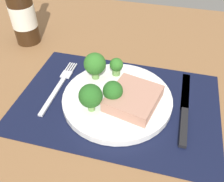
# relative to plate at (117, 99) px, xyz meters

# --- Properties ---
(ground_plane) EXTENTS (1.40, 1.10, 0.03)m
(ground_plane) POSITION_rel_plate_xyz_m (0.00, 0.00, -0.03)
(ground_plane) COLOR brown
(placemat) EXTENTS (0.44, 0.30, 0.00)m
(placemat) POSITION_rel_plate_xyz_m (0.00, 0.00, -0.01)
(placemat) COLOR black
(placemat) RESTS_ON ground_plane
(plate) EXTENTS (0.24, 0.24, 0.02)m
(plate) POSITION_rel_plate_xyz_m (0.00, 0.00, 0.00)
(plate) COLOR white
(plate) RESTS_ON placemat
(steak) EXTENTS (0.12, 0.13, 0.03)m
(steak) POSITION_rel_plate_xyz_m (0.04, -0.01, 0.02)
(steak) COLOR tan
(steak) RESTS_ON plate
(broccoli_back_left) EXTENTS (0.05, 0.05, 0.06)m
(broccoli_back_left) POSITION_rel_plate_xyz_m (-0.04, -0.05, 0.05)
(broccoli_back_left) COLOR #6B994C
(broccoli_back_left) RESTS_ON plate
(broccoli_near_steak) EXTENTS (0.05, 0.05, 0.07)m
(broccoli_near_steak) POSITION_rel_plate_xyz_m (-0.07, 0.05, 0.05)
(broccoli_near_steak) COLOR #6B994C
(broccoli_near_steak) RESTS_ON plate
(broccoli_near_fork) EXTENTS (0.04, 0.04, 0.05)m
(broccoli_near_fork) POSITION_rel_plate_xyz_m (-0.01, -0.02, 0.04)
(broccoli_near_fork) COLOR #6B994C
(broccoli_near_fork) RESTS_ON plate
(broccoli_front_edge) EXTENTS (0.03, 0.03, 0.04)m
(broccoli_front_edge) POSITION_rel_plate_xyz_m (-0.02, 0.07, 0.03)
(broccoli_front_edge) COLOR #6B994C
(broccoli_front_edge) RESTS_ON plate
(fork) EXTENTS (0.02, 0.19, 0.01)m
(fork) POSITION_rel_plate_xyz_m (-0.15, 0.01, -0.01)
(fork) COLOR silver
(fork) RESTS_ON placemat
(knife) EXTENTS (0.02, 0.23, 0.01)m
(knife) POSITION_rel_plate_xyz_m (0.15, 0.01, -0.00)
(knife) COLOR black
(knife) RESTS_ON placemat
(wine_bottle) EXTENTS (0.07, 0.07, 0.27)m
(wine_bottle) POSITION_rel_plate_xyz_m (-0.32, 0.19, 0.08)
(wine_bottle) COLOR #331E0F
(wine_bottle) RESTS_ON ground_plane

